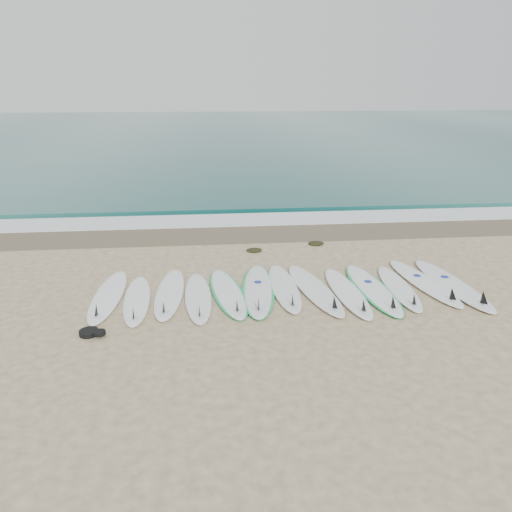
{
  "coord_description": "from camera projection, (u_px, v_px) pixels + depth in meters",
  "views": [
    {
      "loc": [
        -1.49,
        -9.06,
        4.02
      ],
      "look_at": [
        -0.49,
        1.12,
        0.4
      ],
      "focal_mm": 35.0,
      "sensor_mm": 36.0,
      "label": 1
    }
  ],
  "objects": [
    {
      "name": "surfboard_9",
      "position": [
        373.0,
        289.0,
        10.02
      ],
      "size": [
        0.8,
        2.76,
        0.35
      ],
      "rotation": [
        0.0,
        0.0,
        0.05
      ],
      "color": "white",
      "rests_on": "ground"
    },
    {
      "name": "surfboard_0",
      "position": [
        108.0,
        296.0,
        9.67
      ],
      "size": [
        0.62,
        2.62,
        0.33
      ],
      "rotation": [
        0.0,
        0.0,
        -0.03
      ],
      "color": "white",
      "rests_on": "ground"
    },
    {
      "name": "leash_coil",
      "position": [
        91.0,
        333.0,
        8.3
      ],
      "size": [
        0.46,
        0.36,
        0.11
      ],
      "color": "black",
      "rests_on": "ground"
    },
    {
      "name": "surfboard_7",
      "position": [
        316.0,
        290.0,
        9.97
      ],
      "size": [
        1.01,
        2.81,
        0.35
      ],
      "rotation": [
        0.0,
        0.0,
        0.16
      ],
      "color": "white",
      "rests_on": "ground"
    },
    {
      "name": "surfboard_6",
      "position": [
        285.0,
        288.0,
        10.07
      ],
      "size": [
        0.56,
        2.56,
        0.33
      ],
      "rotation": [
        0.0,
        0.0,
        0.01
      ],
      "color": "white",
      "rests_on": "ground"
    },
    {
      "name": "foam_band",
      "position": [
        258.0,
        219.0,
        15.14
      ],
      "size": [
        120.0,
        1.4,
        0.04
      ],
      "primitive_type": "cube",
      "color": "silver",
      "rests_on": "ground"
    },
    {
      "name": "ground",
      "position": [
        286.0,
        293.0,
        9.98
      ],
      "size": [
        120.0,
        120.0,
        0.0
      ],
      "primitive_type": "plane",
      "color": "tan"
    },
    {
      "name": "wave_crest",
      "position": [
        253.0,
        207.0,
        16.53
      ],
      "size": [
        120.0,
        1.0,
        0.1
      ],
      "primitive_type": "cube",
      "color": "#1B5651",
      "rests_on": "ground"
    },
    {
      "name": "seaweed_far",
      "position": [
        316.0,
        243.0,
        12.87
      ],
      "size": [
        0.41,
        0.32,
        0.08
      ],
      "primitive_type": "ellipsoid",
      "color": "black",
      "rests_on": "ground"
    },
    {
      "name": "surfboard_4",
      "position": [
        228.0,
        293.0,
        9.85
      ],
      "size": [
        0.96,
        2.6,
        0.32
      ],
      "rotation": [
        0.0,
        0.0,
        0.14
      ],
      "color": "white",
      "rests_on": "ground"
    },
    {
      "name": "surfboard_2",
      "position": [
        169.0,
        294.0,
        9.8
      ],
      "size": [
        0.63,
        2.58,
        0.33
      ],
      "rotation": [
        0.0,
        0.0,
        -0.04
      ],
      "color": "white",
      "rests_on": "ground"
    },
    {
      "name": "ocean",
      "position": [
        224.0,
        132.0,
        40.47
      ],
      "size": [
        120.0,
        55.0,
        0.03
      ],
      "primitive_type": "cube",
      "color": "#1B5651",
      "rests_on": "ground"
    },
    {
      "name": "surfboard_8",
      "position": [
        348.0,
        293.0,
        9.83
      ],
      "size": [
        0.64,
        2.59,
        0.33
      ],
      "rotation": [
        0.0,
        0.0,
        0.04
      ],
      "color": "white",
      "rests_on": "ground"
    },
    {
      "name": "seaweed_near",
      "position": [
        254.0,
        250.0,
        12.36
      ],
      "size": [
        0.39,
        0.3,
        0.08
      ],
      "primitive_type": "ellipsoid",
      "color": "black",
      "rests_on": "ground"
    },
    {
      "name": "surfboard_12",
      "position": [
        454.0,
        285.0,
        10.2
      ],
      "size": [
        0.83,
        2.93,
        0.37
      ],
      "rotation": [
        0.0,
        0.0,
        0.08
      ],
      "color": "white",
      "rests_on": "ground"
    },
    {
      "name": "surfboard_1",
      "position": [
        137.0,
        300.0,
        9.51
      ],
      "size": [
        0.65,
        2.4,
        0.3
      ],
      "rotation": [
        0.0,
        0.0,
        0.07
      ],
      "color": "white",
      "rests_on": "ground"
    },
    {
      "name": "wet_sand_band",
      "position": [
        263.0,
        233.0,
        13.83
      ],
      "size": [
        120.0,
        1.8,
        0.01
      ],
      "primitive_type": "cube",
      "color": "brown",
      "rests_on": "ground"
    },
    {
      "name": "surfboard_5",
      "position": [
        258.0,
        290.0,
        9.99
      ],
      "size": [
        0.9,
        2.79,
        0.35
      ],
      "rotation": [
        0.0,
        0.0,
        -0.09
      ],
      "color": "silver",
      "rests_on": "ground"
    },
    {
      "name": "surfboard_3",
      "position": [
        198.0,
        297.0,
        9.63
      ],
      "size": [
        0.63,
        2.47,
        0.31
      ],
      "rotation": [
        0.0,
        0.0,
        0.05
      ],
      "color": "white",
      "rests_on": "ground"
    },
    {
      "name": "surfboard_11",
      "position": [
        426.0,
        283.0,
        10.31
      ],
      "size": [
        0.92,
        2.73,
        0.34
      ],
      "rotation": [
        0.0,
        0.0,
        0.14
      ],
      "color": "white",
      "rests_on": "ground"
    },
    {
      "name": "surfboard_10",
      "position": [
        400.0,
        288.0,
        10.06
      ],
      "size": [
        0.61,
        2.41,
        0.31
      ],
      "rotation": [
        0.0,
        0.0,
        -0.05
      ],
      "color": "white",
      "rests_on": "ground"
    }
  ]
}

